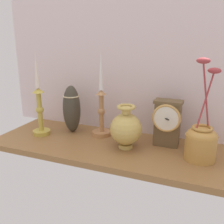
# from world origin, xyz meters

# --- Properties ---
(ground_plane) EXTENTS (1.00, 0.36, 0.02)m
(ground_plane) POSITION_xyz_m (0.00, 0.00, -0.01)
(ground_plane) COLOR olive
(back_wall) EXTENTS (1.20, 0.02, 0.65)m
(back_wall) POSITION_xyz_m (0.00, 0.18, 0.33)
(back_wall) COLOR silver
(back_wall) RESTS_ON ground_plane
(mantel_clock) EXTENTS (0.11, 0.08, 0.19)m
(mantel_clock) POSITION_xyz_m (0.21, 0.08, 0.10)
(mantel_clock) COLOR brown
(mantel_clock) RESTS_ON ground_plane
(candlestick_tall_left) EXTENTS (0.08, 0.08, 0.37)m
(candlestick_tall_left) POSITION_xyz_m (-0.34, -0.01, 0.13)
(candlestick_tall_left) COLOR gold
(candlestick_tall_left) RESTS_ON ground_plane
(candlestick_tall_center) EXTENTS (0.08, 0.08, 0.37)m
(candlestick_tall_center) POSITION_xyz_m (-0.08, 0.08, 0.11)
(candlestick_tall_center) COLOR #B17A4B
(candlestick_tall_center) RESTS_ON ground_plane
(brass_vase_bulbous) EXTENTS (0.13, 0.13, 0.17)m
(brass_vase_bulbous) POSITION_xyz_m (0.06, -0.01, 0.08)
(brass_vase_bulbous) COLOR tan
(brass_vase_bulbous) RESTS_ON ground_plane
(brass_vase_jar) EXTENTS (0.11, 0.11, 0.36)m
(brass_vase_jar) POSITION_xyz_m (0.34, -0.00, 0.07)
(brass_vase_jar) COLOR #B9843D
(brass_vase_jar) RESTS_ON ground_plane
(tall_ceramic_vase) EXTENTS (0.08, 0.08, 0.22)m
(tall_ceramic_vase) POSITION_xyz_m (-0.23, 0.08, 0.11)
(tall_ceramic_vase) COLOR #3C362B
(tall_ceramic_vase) RESTS_ON ground_plane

